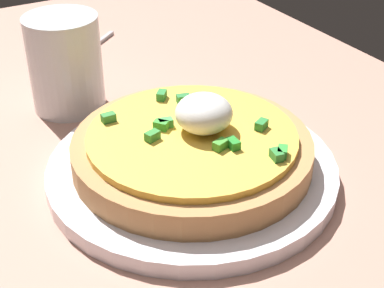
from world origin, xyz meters
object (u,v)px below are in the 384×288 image
at_px(fork, 89,49).
at_px(plate, 192,169).
at_px(pizza, 193,146).
at_px(cup_far, 66,65).

bearing_deg(fork, plate, 46.65).
bearing_deg(plate, fork, -4.14).
distance_m(plate, pizza, 0.03).
distance_m(plate, cup_far, 0.20).
xyz_separation_m(pizza, cup_far, (0.19, 0.05, 0.02)).
bearing_deg(pizza, cup_far, 15.61).
relative_size(pizza, cup_far, 2.07).
bearing_deg(plate, pizza, -89.86).
height_order(plate, fork, plate).
distance_m(cup_far, fork, 0.16).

